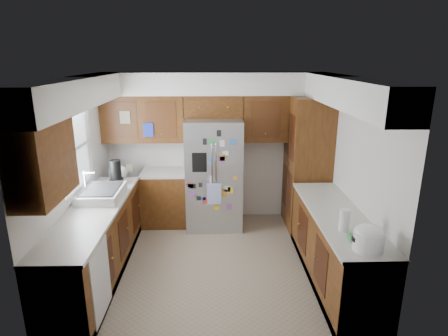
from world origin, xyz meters
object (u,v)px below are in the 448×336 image
Objects in this scene: fridge at (214,174)px; paper_towel at (344,220)px; rice_cooker at (369,237)px; pantry at (307,164)px.

fridge is 2.58m from paper_towel.
paper_towel is (-0.09, 0.43, -0.01)m from rice_cooker.
pantry is 1.51m from fridge.
fridge is at bearing 120.13° from rice_cooker.
rice_cooker is 0.44m from paper_towel.
pantry is 8.73× the size of paper_towel.
paper_towel is at bearing -56.90° from fridge.
pantry is 2.53m from rice_cooker.
rice_cooker is at bearing -90.01° from pantry.
fridge is at bearing 123.10° from paper_towel.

